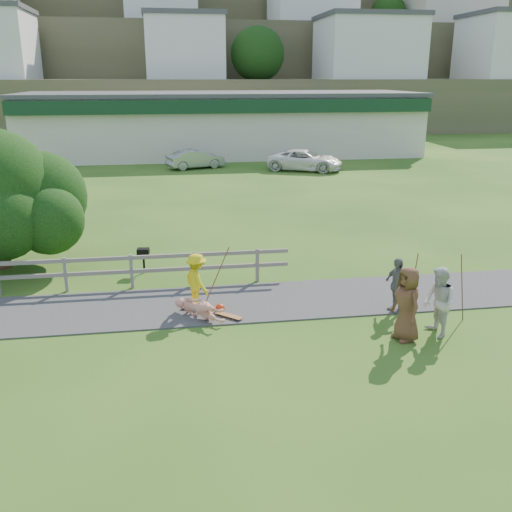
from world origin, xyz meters
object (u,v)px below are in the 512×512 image
(car_silver, at_px, (196,159))
(car_white, at_px, (305,160))
(skater_fallen, at_px, (199,309))
(spectator_a, at_px, (439,302))
(spectator_b, at_px, (397,285))
(spectator_c, at_px, (407,304))
(bbq, at_px, (144,261))
(skater_rider, at_px, (197,284))

(car_silver, height_order, car_white, car_white)
(skater_fallen, height_order, spectator_a, spectator_a)
(skater_fallen, xyz_separation_m, car_silver, (1.35, 26.81, 0.38))
(spectator_b, relative_size, spectator_c, 0.83)
(skater_fallen, relative_size, spectator_a, 0.91)
(skater_fallen, bearing_deg, car_silver, 44.91)
(spectator_a, xyz_separation_m, car_silver, (-4.62, 28.78, -0.24))
(car_silver, distance_m, car_white, 7.85)
(car_white, bearing_deg, car_silver, 98.80)
(car_silver, bearing_deg, spectator_c, 168.11)
(skater_fallen, relative_size, bbq, 1.93)
(car_silver, height_order, bbq, car_silver)
(spectator_b, distance_m, car_white, 25.21)
(skater_fallen, height_order, car_white, car_white)
(skater_rider, xyz_separation_m, spectator_a, (6.00, -2.57, 0.11))
(car_white, xyz_separation_m, bbq, (-10.53, -20.46, -0.30))
(skater_rider, height_order, spectator_c, spectator_c)
(car_white, bearing_deg, bbq, 177.55)
(bbq, bearing_deg, spectator_c, -35.32)
(car_silver, xyz_separation_m, car_white, (7.54, -2.16, 0.05))
(skater_rider, bearing_deg, car_silver, -29.01)
(spectator_c, distance_m, car_silver, 29.12)
(skater_rider, height_order, car_silver, skater_rider)
(skater_fallen, relative_size, spectator_b, 1.04)
(skater_fallen, height_order, spectator_c, spectator_c)
(spectator_c, relative_size, car_white, 0.37)
(skater_rider, distance_m, car_silver, 26.24)
(spectator_c, relative_size, bbq, 2.25)
(car_silver, relative_size, car_white, 0.78)
(spectator_a, distance_m, spectator_c, 0.90)
(spectator_c, distance_m, car_white, 26.99)
(spectator_c, bearing_deg, skater_rider, -128.22)
(skater_rider, relative_size, spectator_b, 1.00)
(skater_rider, xyz_separation_m, spectator_c, (5.10, -2.67, 0.17))
(spectator_a, bearing_deg, bbq, -132.18)
(car_silver, bearing_deg, bbq, 153.24)
(spectator_b, bearing_deg, skater_rider, -114.88)
(skater_fallen, bearing_deg, spectator_b, -45.63)
(skater_fallen, xyz_separation_m, car_white, (8.90, 24.65, 0.43))
(skater_rider, distance_m, skater_fallen, 0.78)
(skater_rider, xyz_separation_m, skater_fallen, (0.02, -0.60, -0.50))
(skater_fallen, distance_m, car_silver, 26.85)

